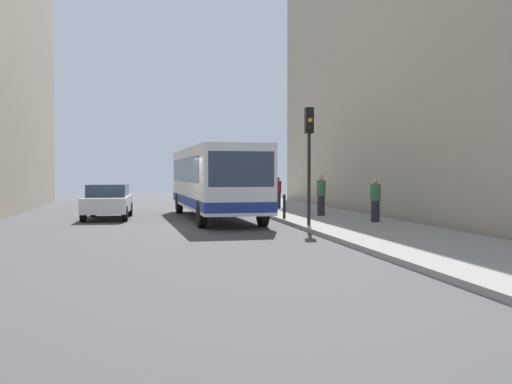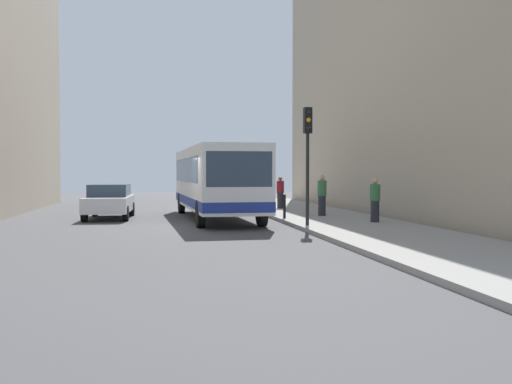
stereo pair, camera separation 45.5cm
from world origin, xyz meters
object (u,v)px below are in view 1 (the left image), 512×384
Objects in this scene: bus at (215,179)px; bollard_mid at (272,203)px; bollard_near at (284,206)px; car_beside_bus at (108,201)px; bollard_farthest at (253,199)px; traffic_light at (309,143)px; pedestrian_near_signal at (375,200)px; pedestrian_far_sidewalk at (278,192)px; bollard_far at (262,201)px; pedestrian_mid_sidewalk at (321,195)px.

bollard_mid is (2.60, 0.41, -1.10)m from bus.
bus is 11.71× the size of bollard_near.
bus is 11.71× the size of bollard_mid.
bollard_farthest is (7.10, 4.23, -0.16)m from car_beside_bus.
car_beside_bus is 1.09× the size of traffic_light.
bollard_mid is at bearing 91.01° from traffic_light.
pedestrian_near_signal is 1.00× the size of pedestrian_far_sidewalk.
traffic_light is at bearing -88.26° from bollard_near.
bollard_far is at bearing 21.39° from pedestrian_far_sidewalk.
bollard_farthest is 6.40m from pedestrian_mid_sidewalk.
bollard_farthest is 10.03m from pedestrian_near_signal.
bollard_mid is (7.10, -0.49, -0.16)m from car_beside_bus.
bollard_near is 7.07m from bollard_farthest.
traffic_light reaches higher than bollard_near.
car_beside_bus is 9.14m from pedestrian_mid_sidewalk.
car_beside_bus is at bearing -10.71° from pedestrian_far_sidewalk.
bus is 2.49× the size of car_beside_bus.
traffic_light reaches higher than bus.
bollard_mid is 4.72m from bollard_farthest.
car_beside_bus is 7.65m from bollard_near.
pedestrian_far_sidewalk reaches higher than bollard_mid.
traffic_light is at bearing -89.45° from bollard_farthest.
pedestrian_mid_sidewalk reaches higher than car_beside_bus.
car_beside_bus is at bearing -59.15° from pedestrian_near_signal.
pedestrian_mid_sidewalk is at bearing -63.86° from bollard_far.
bollard_near is 4.72m from bollard_far.
car_beside_bus is 8.26m from bollard_farthest.
bollard_farthest is (0.00, 2.36, 0.00)m from bollard_far.
traffic_light is 3.53m from pedestrian_near_signal.
bollard_mid is 2.34m from pedestrian_mid_sidewalk.
bollard_far is at bearing -135.79° from bus.
pedestrian_near_signal reaches higher than bollard_farthest.
pedestrian_far_sidewalk is at bearing 73.75° from bollard_mid.
car_beside_bus is 7.34m from bollard_far.
bollard_near is 2.11m from pedestrian_mid_sidewalk.
pedestrian_far_sidewalk reaches higher than car_beside_bus.
bollard_mid and bollard_far have the same top height.
car_beside_bus is 4.71× the size of bollard_far.
bollard_far is (0.00, 2.36, 0.00)m from bollard_mid.
bollard_near and bollard_mid have the same top height.
pedestrian_mid_sidewalk is at bearing -73.23° from bollard_farthest.
car_beside_bus is 9.06m from pedestrian_far_sidewalk.
traffic_light is at bearing -88.99° from bollard_mid.
pedestrian_mid_sidewalk is (-1.03, 3.49, 0.06)m from pedestrian_near_signal.
pedestrian_near_signal is at bearing 154.04° from car_beside_bus.
bollard_near is 3.84m from pedestrian_near_signal.
bus is 4.61m from pedestrian_mid_sidewalk.
bollard_farthest is at bearing 90.00° from bollard_far.
bus is at bearing 15.63° from pedestrian_far_sidewalk.
car_beside_bus reaches higher than bollard_near.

